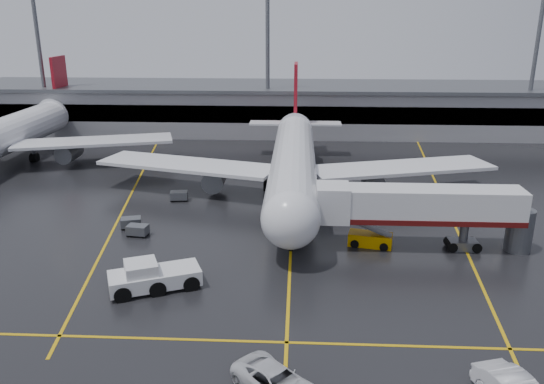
{
  "coord_description": "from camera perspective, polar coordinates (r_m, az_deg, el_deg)",
  "views": [
    {
      "loc": [
        0.61,
        -53.08,
        20.8
      ],
      "look_at": [
        -2.0,
        -2.0,
        4.0
      ],
      "focal_mm": 35.64,
      "sensor_mm": 36.0,
      "label": 1
    }
  ],
  "objects": [
    {
      "name": "ground",
      "position": [
        57.01,
        2.11,
        -3.23
      ],
      "size": [
        220.0,
        220.0,
        0.0
      ],
      "primitive_type": "plane",
      "color": "black",
      "rests_on": "ground"
    },
    {
      "name": "apron_line_centre",
      "position": [
        57.01,
        2.11,
        -3.22
      ],
      "size": [
        0.25,
        90.0,
        0.02
      ],
      "primitive_type": "cube",
      "color": "gold",
      "rests_on": "ground"
    },
    {
      "name": "apron_line_stop",
      "position": [
        37.4,
        1.56,
        -15.6
      ],
      "size": [
        60.0,
        0.25,
        0.02
      ],
      "primitive_type": "cube",
      "color": "gold",
      "rests_on": "ground"
    },
    {
      "name": "apron_line_left",
      "position": [
        69.54,
        -14.46,
        0.19
      ],
      "size": [
        9.99,
        69.35,
        0.02
      ],
      "primitive_type": "cube",
      "rotation": [
        0.0,
        0.0,
        0.14
      ],
      "color": "gold",
      "rests_on": "ground"
    },
    {
      "name": "apron_line_right",
      "position": [
        68.66,
        17.45,
        -0.31
      ],
      "size": [
        7.57,
        69.64,
        0.02
      ],
      "primitive_type": "cube",
      "rotation": [
        0.0,
        0.0,
        -0.1
      ],
      "color": "gold",
      "rests_on": "ground"
    },
    {
      "name": "terminal",
      "position": [
        102.35,
        2.57,
        8.9
      ],
      "size": [
        122.0,
        19.0,
        8.6
      ],
      "color": "gray",
      "rests_on": "ground"
    },
    {
      "name": "light_mast_left",
      "position": [
        105.64,
        -23.32,
        13.32
      ],
      "size": [
        3.0,
        1.2,
        25.45
      ],
      "color": "#595B60",
      "rests_on": "ground"
    },
    {
      "name": "light_mast_mid",
      "position": [
        95.45,
        -0.47,
        14.38
      ],
      "size": [
        3.0,
        1.2,
        25.45
      ],
      "color": "#595B60",
      "rests_on": "ground"
    },
    {
      "name": "light_mast_right",
      "position": [
        103.11,
        26.08,
        12.89
      ],
      "size": [
        3.0,
        1.2,
        25.45
      ],
      "color": "#595B60",
      "rests_on": "ground"
    },
    {
      "name": "main_airliner",
      "position": [
        64.94,
        2.29,
        3.37
      ],
      "size": [
        48.8,
        45.6,
        14.1
      ],
      "color": "silver",
      "rests_on": "ground"
    },
    {
      "name": "second_airliner",
      "position": [
        87.65,
        -26.36,
        5.38
      ],
      "size": [
        48.8,
        45.6,
        14.1
      ],
      "color": "silver",
      "rests_on": "ground"
    },
    {
      "name": "jet_bridge",
      "position": [
        51.26,
        15.45,
        -1.71
      ],
      "size": [
        19.9,
        3.4,
        6.05
      ],
      "color": "silver",
      "rests_on": "ground"
    },
    {
      "name": "pushback_tractor",
      "position": [
        44.36,
        -12.54,
        -8.78
      ],
      "size": [
        7.66,
        5.35,
        2.54
      ],
      "color": "silver",
      "rests_on": "ground"
    },
    {
      "name": "belt_loader",
      "position": [
        52.03,
        10.34,
        -4.93
      ],
      "size": [
        4.32,
        2.64,
        2.56
      ],
      "color": "#CF8C00",
      "rests_on": "ground"
    },
    {
      "name": "service_van_a",
      "position": [
        32.76,
        0.44,
        -19.45
      ],
      "size": [
        5.96,
        5.93,
        1.6
      ],
      "primitive_type": "imported",
      "rotation": [
        0.0,
        0.0,
        0.79
      ],
      "color": "silver",
      "rests_on": "ground"
    },
    {
      "name": "baggage_cart_a",
      "position": [
        55.03,
        -14.0,
        -3.89
      ],
      "size": [
        2.16,
        1.56,
        1.12
      ],
      "color": "#595B60",
      "rests_on": "ground"
    },
    {
      "name": "baggage_cart_b",
      "position": [
        57.13,
        -14.67,
        -3.12
      ],
      "size": [
        2.27,
        1.77,
        1.12
      ],
      "color": "#595B60",
      "rests_on": "ground"
    },
    {
      "name": "baggage_cart_c",
      "position": [
        64.34,
        -9.79,
        -0.36
      ],
      "size": [
        2.15,
        1.55,
        1.12
      ],
      "color": "#595B60",
      "rests_on": "ground"
    }
  ]
}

